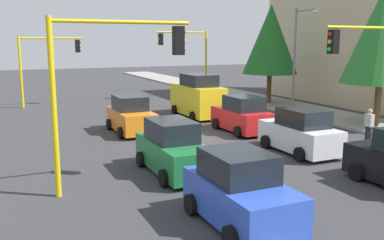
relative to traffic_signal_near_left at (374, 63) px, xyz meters
The scene contains 17 objects.
ground_plane 9.15m from the traffic_signal_near_left, 136.58° to the right, with size 120.00×120.00×0.00m, color #353538.
sidewalk_kerb 12.62m from the traffic_signal_near_left, 156.33° to the left, with size 80.00×4.00×0.15m, color gray.
apartment_block 17.29m from the traffic_signal_near_left, 131.22° to the left, with size 18.18×9.30×13.65m.
traffic_signal_near_left is the anchor object (origin of this frame).
traffic_signal_far_left 20.00m from the traffic_signal_near_left, behind, with size 0.36×4.59×5.74m.
traffic_signal_far_right 22.97m from the traffic_signal_near_left, 150.53° to the right, with size 0.36×4.59×5.22m.
traffic_signal_near_right 11.36m from the traffic_signal_near_left, 90.00° to the right, with size 0.36×4.59×5.60m.
street_lamp_curbside 10.24m from the traffic_signal_near_left, 159.88° to the left, with size 2.15×0.28×7.00m.
tree_roadside_mid 14.69m from the traffic_signal_near_left, 162.85° to the left, with size 4.16×4.16×7.60m.
tree_roadside_near 6.40m from the traffic_signal_near_left, 129.68° to the left, with size 4.36×4.36×7.98m.
delivery_van_yellow 12.17m from the traffic_signal_near_left, 165.64° to the right, with size 4.80×2.22×2.77m.
car_white 4.29m from the traffic_signal_near_left, 114.48° to the right, with size 3.95×2.05×1.98m.
car_blue 10.37m from the traffic_signal_near_left, 65.24° to the right, with size 3.70×2.08×1.98m.
car_green 9.48m from the traffic_signal_near_left, 95.20° to the right, with size 4.15×1.97×1.98m.
car_orange 12.25m from the traffic_signal_near_left, 135.41° to the right, with size 3.98×2.05×1.98m.
car_red 7.37m from the traffic_signal_near_left, 155.28° to the right, with size 3.90×2.10×1.98m.
pedestrian_crossing 3.51m from the traffic_signal_near_left, 133.46° to the left, with size 0.40×0.24×1.70m.
Camera 1 is at (19.48, -8.95, 4.85)m, focal length 39.92 mm.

